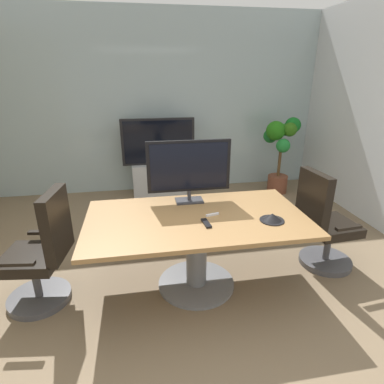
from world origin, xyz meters
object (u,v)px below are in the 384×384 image
at_px(office_chair_left, 43,258).
at_px(tv_monitor, 189,168).
at_px(potted_plant, 280,146).
at_px(remote_control, 206,223).
at_px(office_chair_right, 323,228).
at_px(conference_phone, 272,218).
at_px(conference_table, 197,235).
at_px(wall_display_unit, 159,170).

bearing_deg(office_chair_left, tv_monitor, 112.62).
relative_size(potted_plant, remote_control, 7.66).
bearing_deg(office_chair_right, office_chair_left, 87.08).
relative_size(potted_plant, conference_phone, 5.92).
relative_size(conference_table, potted_plant, 1.56).
bearing_deg(office_chair_left, potted_plant, 132.73).
bearing_deg(potted_plant, remote_control, -126.37).
distance_m(office_chair_left, wall_display_unit, 2.84).
height_order(office_chair_left, remote_control, office_chair_left).
bearing_deg(office_chair_left, remote_control, 90.84).
bearing_deg(wall_display_unit, tv_monitor, -85.89).
relative_size(office_chair_right, conference_phone, 4.95).
distance_m(office_chair_left, remote_control, 1.50).
xyz_separation_m(conference_table, wall_display_unit, (-0.16, 2.57, -0.12)).
relative_size(office_chair_right, wall_display_unit, 0.83).
height_order(office_chair_left, potted_plant, potted_plant).
bearing_deg(remote_control, conference_table, 103.21).
height_order(conference_table, office_chair_right, office_chair_right).
bearing_deg(wall_display_unit, remote_control, -85.39).
bearing_deg(conference_phone, potted_plant, 63.95).
xyz_separation_m(conference_table, potted_plant, (1.89, 2.32, 0.26)).
relative_size(wall_display_unit, potted_plant, 1.01).
distance_m(conference_phone, remote_control, 0.60).
distance_m(conference_table, tv_monitor, 0.67).
relative_size(office_chair_right, tv_monitor, 1.30).
height_order(wall_display_unit, conference_phone, wall_display_unit).
height_order(tv_monitor, remote_control, tv_monitor).
height_order(conference_table, conference_phone, conference_phone).
bearing_deg(conference_table, conference_phone, -16.72).
xyz_separation_m(conference_table, conference_phone, (0.65, -0.20, 0.22)).
bearing_deg(tv_monitor, remote_control, -83.40).
height_order(office_chair_right, remote_control, office_chair_right).
distance_m(tv_monitor, remote_control, 0.65).
xyz_separation_m(tv_monitor, wall_display_unit, (-0.16, 2.18, -0.67)).
bearing_deg(conference_phone, conference_table, 163.28).
bearing_deg(office_chair_left, office_chair_right, 99.66).
xyz_separation_m(potted_plant, remote_control, (-1.83, -2.49, -0.05)).
xyz_separation_m(office_chair_right, wall_display_unit, (-1.56, 2.45, -0.01)).
distance_m(potted_plant, conference_phone, 2.81).
bearing_deg(tv_monitor, potted_plant, 45.71).
height_order(conference_table, office_chair_left, office_chair_left).
bearing_deg(potted_plant, office_chair_right, -102.51).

